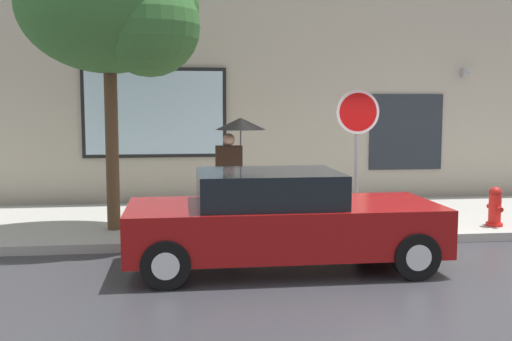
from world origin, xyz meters
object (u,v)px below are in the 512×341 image
pedestrian_with_umbrella (236,141)px  street_tree (117,10)px  fire_hydrant (495,207)px  stop_sign (357,132)px  parked_car (280,220)px

pedestrian_with_umbrella → street_tree: (-2.07, -0.48, 2.26)m
fire_hydrant → stop_sign: size_ratio=0.29×
street_tree → parked_car: bearing=-42.2°
stop_sign → street_tree: bearing=173.2°
street_tree → stop_sign: (4.08, -0.49, -2.06)m
parked_car → stop_sign: 2.67m
fire_hydrant → pedestrian_with_umbrella: pedestrian_with_umbrella is taller
pedestrian_with_umbrella → street_tree: bearing=-166.9°
parked_car → street_tree: street_tree is taller
fire_hydrant → street_tree: street_tree is taller
parked_car → street_tree: 4.63m
fire_hydrant → street_tree: (-6.68, 0.49, 3.44)m
fire_hydrant → stop_sign: bearing=180.0°
pedestrian_with_umbrella → street_tree: size_ratio=0.39×
fire_hydrant → street_tree: size_ratio=0.14×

